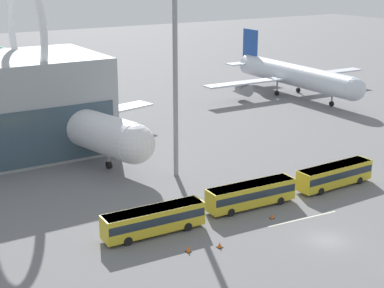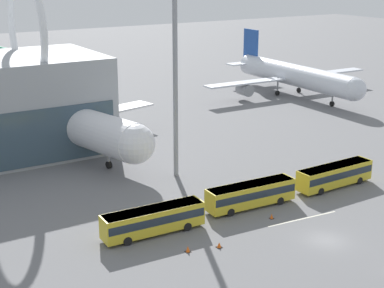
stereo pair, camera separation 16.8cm
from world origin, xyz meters
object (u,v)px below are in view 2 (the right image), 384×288
(airliner_at_gate_near, at_px, (55,118))
(floodlight_mast, at_px, (175,32))
(traffic_cone_1, at_px, (219,245))
(traffic_cone_2, at_px, (188,249))
(shuttle_bus_0, at_px, (153,219))
(airliner_at_gate_far, at_px, (291,75))
(traffic_cone_0, at_px, (272,216))
(shuttle_bus_2, at_px, (335,174))
(shuttle_bus_1, at_px, (251,193))

(airliner_at_gate_near, height_order, floodlight_mast, floodlight_mast)
(traffic_cone_1, height_order, traffic_cone_2, traffic_cone_2)
(shuttle_bus_0, bearing_deg, traffic_cone_1, -53.97)
(airliner_at_gate_far, distance_m, traffic_cone_1, 78.82)
(airliner_at_gate_near, bearing_deg, shuttle_bus_0, -15.86)
(shuttle_bus_0, relative_size, traffic_cone_0, 18.57)
(airliner_at_gate_far, bearing_deg, airliner_at_gate_near, -77.79)
(airliner_at_gate_near, relative_size, traffic_cone_2, 64.43)
(shuttle_bus_2, bearing_deg, shuttle_bus_1, 177.15)
(shuttle_bus_0, distance_m, traffic_cone_2, 5.94)
(airliner_at_gate_far, height_order, shuttle_bus_0, airliner_at_gate_far)
(shuttle_bus_1, relative_size, traffic_cone_1, 19.28)
(shuttle_bus_1, height_order, floodlight_mast, floodlight_mast)
(airliner_at_gate_far, height_order, shuttle_bus_2, airliner_at_gate_far)
(shuttle_bus_1, relative_size, traffic_cone_2, 17.44)
(shuttle_bus_0, bearing_deg, traffic_cone_2, -77.32)
(traffic_cone_2, bearing_deg, shuttle_bus_1, 25.57)
(airliner_at_gate_near, xyz_separation_m, airliner_at_gate_far, (59.55, 11.91, -0.42))
(airliner_at_gate_far, relative_size, floodlight_mast, 1.46)
(floodlight_mast, relative_size, traffic_cone_0, 47.40)
(shuttle_bus_1, bearing_deg, traffic_cone_0, -86.69)
(traffic_cone_1, bearing_deg, floodlight_mast, 71.42)
(shuttle_bus_1, bearing_deg, traffic_cone_1, -140.73)
(traffic_cone_0, height_order, traffic_cone_1, traffic_cone_0)
(airliner_at_gate_far, relative_size, traffic_cone_0, 69.17)
(shuttle_bus_2, bearing_deg, floodlight_mast, 134.92)
(traffic_cone_0, xyz_separation_m, traffic_cone_1, (-9.42, -2.89, -0.02))
(airliner_at_gate_near, bearing_deg, traffic_cone_1, -9.62)
(airliner_at_gate_far, relative_size, shuttle_bus_0, 3.73)
(shuttle_bus_0, xyz_separation_m, shuttle_bus_2, (27.52, 0.06, 0.00))
(floodlight_mast, xyz_separation_m, traffic_cone_1, (-7.31, -21.74, -19.80))
(airliner_at_gate_far, distance_m, traffic_cone_0, 70.18)
(shuttle_bus_0, height_order, shuttle_bus_1, same)
(traffic_cone_0, bearing_deg, shuttle_bus_0, 165.16)
(traffic_cone_0, bearing_deg, shuttle_bus_1, 90.67)
(airliner_at_gate_far, bearing_deg, traffic_cone_1, -45.16)
(shuttle_bus_0, xyz_separation_m, traffic_cone_1, (4.39, -6.55, -1.51))
(shuttle_bus_0, height_order, shuttle_bus_2, same)
(traffic_cone_0, height_order, traffic_cone_2, traffic_cone_2)
(traffic_cone_1, bearing_deg, shuttle_bus_0, 123.82)
(shuttle_bus_0, xyz_separation_m, shuttle_bus_1, (13.76, 0.42, 0.00))
(shuttle_bus_1, bearing_deg, traffic_cone_2, -151.79)
(shuttle_bus_1, bearing_deg, shuttle_bus_0, -175.61)
(traffic_cone_1, distance_m, traffic_cone_2, 3.46)
(shuttle_bus_2, distance_m, traffic_cone_1, 24.11)
(airliner_at_gate_far, distance_m, shuttle_bus_0, 77.75)
(traffic_cone_0, relative_size, traffic_cone_1, 1.04)
(airliner_at_gate_near, bearing_deg, airliner_at_gate_far, 87.82)
(floodlight_mast, bearing_deg, traffic_cone_0, -83.60)
(shuttle_bus_2, relative_size, traffic_cone_0, 18.52)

